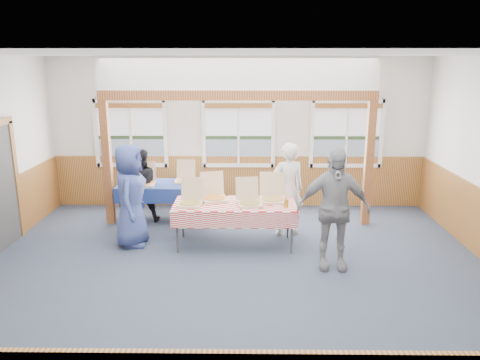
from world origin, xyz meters
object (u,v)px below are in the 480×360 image
table_left (166,186)px  table_right (235,206)px  woman_white (287,190)px  person_grey (333,209)px  woman_black (140,186)px  man_blue (131,196)px

table_left → table_right: (1.38, -1.28, 0.00)m
table_right → woman_white: size_ratio=1.31×
table_left → person_grey: (2.89, -2.14, 0.24)m
table_right → person_grey: 1.75m
woman_black → man_blue: (0.10, -1.19, 0.15)m
table_left → woman_black: 0.50m
table_left → person_grey: size_ratio=1.08×
woman_white → man_blue: (-2.71, -0.52, 0.03)m
table_right → person_grey: person_grey is taller
table_left → man_blue: man_blue is taller
woman_white → table_left: bearing=-35.2°
man_blue → person_grey: (3.28, -0.86, 0.06)m
woman_white → woman_black: bearing=-30.4°
person_grey → table_left: bearing=144.7°
woman_black → man_blue: 1.21m
man_blue → table_left: bearing=-18.2°
woman_white → woman_black: woman_white is taller
table_left → woman_white: (2.32, -0.76, 0.16)m
woman_black → table_right: bearing=127.8°
woman_black → person_grey: size_ratio=0.78×
woman_white → man_blue: size_ratio=0.97×
person_grey → man_blue: bearing=166.6°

